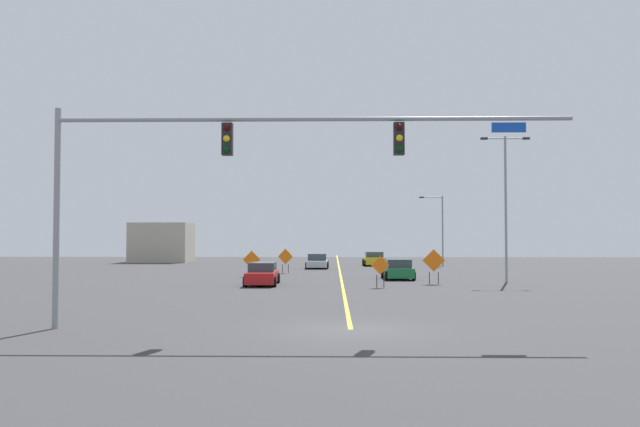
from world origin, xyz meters
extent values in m
plane|color=#38383A|center=(0.00, 0.00, 0.00)|extent=(147.46, 147.46, 0.00)
cube|color=yellow|center=(0.00, 40.96, 0.00)|extent=(0.16, 81.92, 0.01)
cylinder|color=gray|center=(-9.55, 0.00, 3.58)|extent=(0.20, 0.20, 7.16)
cylinder|color=gray|center=(-1.21, 0.00, 6.77)|extent=(16.67, 0.14, 0.14)
cube|color=black|center=(-3.99, 0.00, 6.13)|extent=(0.34, 0.32, 1.05)
sphere|color=#3A0503|center=(-3.99, -0.17, 6.48)|extent=(0.22, 0.22, 0.22)
sphere|color=yellow|center=(-3.99, -0.17, 6.13)|extent=(0.22, 0.22, 0.22)
sphere|color=black|center=(-3.99, -0.17, 5.78)|extent=(0.22, 0.22, 0.22)
cube|color=black|center=(1.57, 0.00, 6.13)|extent=(0.34, 0.32, 1.05)
sphere|color=#3A0503|center=(1.57, -0.17, 6.48)|extent=(0.22, 0.22, 0.22)
sphere|color=yellow|center=(1.57, -0.17, 6.13)|extent=(0.22, 0.22, 0.22)
sphere|color=black|center=(1.57, -0.17, 5.78)|extent=(0.22, 0.22, 0.22)
cube|color=#1447B7|center=(5.10, 0.00, 6.48)|extent=(1.10, 0.03, 0.32)
cylinder|color=gray|center=(10.71, 21.49, 4.78)|extent=(0.16, 0.16, 9.55)
cylinder|color=gray|center=(10.02, 21.49, 9.40)|extent=(1.37, 0.08, 0.08)
cube|color=#262628|center=(9.34, 21.49, 9.40)|extent=(0.44, 0.24, 0.14)
cylinder|color=gray|center=(11.39, 21.49, 9.40)|extent=(1.37, 0.08, 0.08)
cube|color=#262628|center=(12.08, 21.49, 9.40)|extent=(0.44, 0.24, 0.14)
cylinder|color=gray|center=(10.45, 44.35, 3.54)|extent=(0.16, 0.16, 7.09)
cylinder|color=gray|center=(9.40, 44.35, 6.94)|extent=(2.10, 0.08, 0.08)
cube|color=#262628|center=(8.35, 44.35, 6.94)|extent=(0.44, 0.24, 0.14)
cube|color=orange|center=(-4.46, 31.90, 1.36)|extent=(1.25, 0.33, 1.28)
cylinder|color=black|center=(-4.70, 31.96, 0.35)|extent=(0.05, 0.05, 0.70)
cylinder|color=black|center=(-4.22, 31.84, 0.35)|extent=(0.05, 0.05, 0.70)
cube|color=orange|center=(5.77, 20.00, 1.47)|extent=(1.41, 0.22, 1.41)
cylinder|color=black|center=(5.49, 20.03, 0.37)|extent=(0.05, 0.05, 0.75)
cylinder|color=black|center=(6.04, 19.96, 0.37)|extent=(0.05, 0.05, 0.75)
cube|color=orange|center=(-6.64, 27.25, 1.27)|extent=(1.30, 0.36, 1.33)
cylinder|color=black|center=(-6.89, 27.19, 0.29)|extent=(0.05, 0.05, 0.59)
cylinder|color=black|center=(-6.39, 27.31, 0.29)|extent=(0.05, 0.05, 0.59)
cube|color=orange|center=(2.20, 17.06, 1.30)|extent=(1.08, 0.17, 1.08)
cylinder|color=black|center=(1.99, 17.04, 0.37)|extent=(0.05, 0.05, 0.74)
cylinder|color=black|center=(2.40, 17.09, 0.37)|extent=(0.05, 0.05, 0.74)
cube|color=red|center=(-4.93, 18.93, 0.50)|extent=(1.82, 4.59, 0.67)
cube|color=#333D47|center=(-4.93, 19.16, 1.11)|extent=(1.61, 2.55, 0.55)
cylinder|color=black|center=(-5.77, 17.32, 0.32)|extent=(0.23, 0.64, 0.64)
cylinder|color=black|center=(-4.03, 17.35, 0.32)|extent=(0.23, 0.64, 0.64)
cylinder|color=black|center=(-5.83, 20.51, 0.32)|extent=(0.23, 0.64, 0.64)
cylinder|color=black|center=(-4.09, 20.54, 0.32)|extent=(0.23, 0.64, 0.64)
cube|color=gold|center=(3.61, 45.55, 0.52)|extent=(2.04, 4.02, 0.72)
cube|color=#333D47|center=(3.61, 45.35, 1.15)|extent=(1.80, 1.96, 0.55)
cylinder|color=black|center=(4.54, 46.96, 0.32)|extent=(0.24, 0.65, 0.64)
cylinder|color=black|center=(2.60, 46.91, 0.32)|extent=(0.24, 0.65, 0.64)
cylinder|color=black|center=(4.61, 44.18, 0.32)|extent=(0.24, 0.65, 0.64)
cylinder|color=black|center=(2.67, 44.13, 0.32)|extent=(0.24, 0.65, 0.64)
cube|color=#B7BABF|center=(-2.06, 39.79, 0.45)|extent=(1.91, 4.23, 0.58)
cube|color=#333D47|center=(-2.06, 40.00, 1.06)|extent=(1.71, 2.14, 0.63)
cylinder|color=black|center=(-3.01, 38.32, 0.32)|extent=(0.22, 0.64, 0.64)
cylinder|color=black|center=(-1.12, 38.31, 0.32)|extent=(0.22, 0.64, 0.64)
cylinder|color=black|center=(-2.99, 41.27, 0.32)|extent=(0.22, 0.64, 0.64)
cylinder|color=black|center=(-1.11, 41.26, 0.32)|extent=(0.22, 0.64, 0.64)
cube|color=#196B38|center=(3.97, 24.70, 0.49)|extent=(1.90, 4.22, 0.66)
cube|color=#333D47|center=(3.97, 24.49, 1.11)|extent=(1.69, 2.31, 0.59)
cylinder|color=black|center=(4.86, 26.18, 0.32)|extent=(0.23, 0.64, 0.64)
cylinder|color=black|center=(3.03, 26.14, 0.32)|extent=(0.23, 0.64, 0.64)
cylinder|color=black|center=(4.91, 23.25, 0.32)|extent=(0.23, 0.64, 0.64)
cylinder|color=black|center=(3.08, 23.21, 0.32)|extent=(0.23, 0.64, 0.64)
cube|color=#B2A893|center=(-20.66, 54.52, 2.29)|extent=(6.70, 5.29, 4.59)
camera|label=1|loc=(-0.56, -20.75, 2.97)|focal=36.23mm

